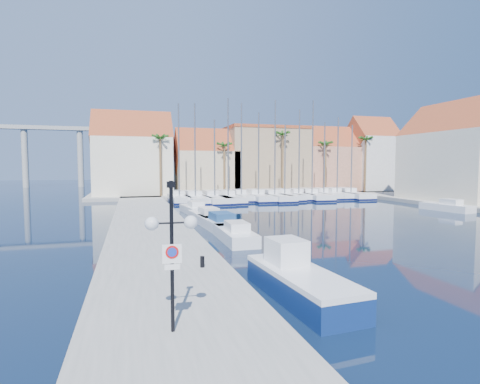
{
  "coord_description": "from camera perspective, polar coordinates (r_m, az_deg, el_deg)",
  "views": [
    {
      "loc": [
        -10.38,
        -16.1,
        5.15
      ],
      "look_at": [
        -1.88,
        12.99,
        3.0
      ],
      "focal_mm": 28.0,
      "sensor_mm": 36.0,
      "label": 1
    }
  ],
  "objects": [
    {
      "name": "ground",
      "position": [
        19.83,
        16.25,
        -11.16
      ],
      "size": [
        260.0,
        260.0,
        0.0
      ],
      "primitive_type": "plane",
      "color": "black",
      "rests_on": "ground"
    },
    {
      "name": "quay_west",
      "position": [
        30.03,
        -13.51,
        -5.45
      ],
      "size": [
        6.0,
        77.0,
        0.5
      ],
      "primitive_type": "cube",
      "color": "gray",
      "rests_on": "ground"
    },
    {
      "name": "shore_north",
      "position": [
        67.44,
        1.34,
        -0.11
      ],
      "size": [
        54.0,
        16.0,
        0.5
      ],
      "primitive_type": "cube",
      "color": "gray",
      "rests_on": "ground"
    },
    {
      "name": "lamp_post",
      "position": [
        10.53,
        -10.37,
        -6.23
      ],
      "size": [
        1.44,
        0.42,
        4.24
      ],
      "rotation": [
        0.0,
        0.0,
        -0.04
      ],
      "color": "black",
      "rests_on": "quay_west"
    },
    {
      "name": "bollard",
      "position": [
        17.48,
        -5.77,
        -10.52
      ],
      "size": [
        0.2,
        0.2,
        0.51
      ],
      "primitive_type": "cylinder",
      "color": "black",
      "rests_on": "quay_west"
    },
    {
      "name": "fishing_boat",
      "position": [
        15.12,
        8.91,
        -13.08
      ],
      "size": [
        2.43,
        6.21,
        2.13
      ],
      "rotation": [
        0.0,
        0.0,
        0.07
      ],
      "color": "navy",
      "rests_on": "ground"
    },
    {
      "name": "motorboat_west_0",
      "position": [
        25.62,
        -0.76,
        -6.38
      ],
      "size": [
        1.94,
        5.87,
        1.4
      ],
      "rotation": [
        0.0,
        0.0,
        -0.01
      ],
      "color": "white",
      "rests_on": "ground"
    },
    {
      "name": "motorboat_west_1",
      "position": [
        30.59,
        -3.11,
        -4.68
      ],
      "size": [
        2.71,
        7.22,
        1.4
      ],
      "rotation": [
        0.0,
        0.0,
        0.06
      ],
      "color": "white",
      "rests_on": "ground"
    },
    {
      "name": "motorboat_west_2",
      "position": [
        34.26,
        -5.06,
        -3.74
      ],
      "size": [
        2.57,
        6.47,
        1.4
      ],
      "rotation": [
        0.0,
        0.0,
        0.09
      ],
      "color": "white",
      "rests_on": "ground"
    },
    {
      "name": "motorboat_west_3",
      "position": [
        40.49,
        -6.91,
        -2.55
      ],
      "size": [
        2.49,
        6.22,
        1.4
      ],
      "rotation": [
        0.0,
        0.0,
        0.09
      ],
      "color": "white",
      "rests_on": "ground"
    },
    {
      "name": "motorboat_east_1",
      "position": [
        48.5,
        29.0,
        -1.94
      ],
      "size": [
        2.65,
        6.02,
        1.4
      ],
      "rotation": [
        0.0,
        0.0,
        0.14
      ],
      "color": "white",
      "rests_on": "ground"
    },
    {
      "name": "sailboat_0",
      "position": [
        53.28,
        -9.3,
        -0.88
      ],
      "size": [
        2.57,
        9.35,
        13.64
      ],
      "rotation": [
        0.0,
        0.0,
        0.01
      ],
      "color": "white",
      "rests_on": "ground"
    },
    {
      "name": "sailboat_1",
      "position": [
        52.81,
        -6.96,
        -0.93
      ],
      "size": [
        3.47,
        11.06,
        13.61
      ],
      "rotation": [
        0.0,
        0.0,
        0.05
      ],
      "color": "white",
      "rests_on": "ground"
    },
    {
      "name": "sailboat_2",
      "position": [
        52.77,
        -4.03,
        -0.95
      ],
      "size": [
        3.33,
        11.93,
        11.45
      ],
      "rotation": [
        0.0,
        0.0,
        0.02
      ],
      "color": "white",
      "rests_on": "ground"
    },
    {
      "name": "sailboat_3",
      "position": [
        53.27,
        -1.97,
        -0.86
      ],
      "size": [
        3.24,
        11.39,
        14.45
      ],
      "rotation": [
        0.0,
        0.0,
        -0.02
      ],
      "color": "white",
      "rests_on": "ground"
    },
    {
      "name": "sailboat_4",
      "position": [
        54.98,
        0.06,
        -0.65
      ],
      "size": [
        2.46,
        8.66,
        14.09
      ],
      "rotation": [
        0.0,
        0.0,
        0.02
      ],
      "color": "white",
      "rests_on": "ground"
    },
    {
      "name": "sailboat_5",
      "position": [
        55.35,
        2.64,
        -0.69
      ],
      "size": [
        3.44,
        11.24,
        12.76
      ],
      "rotation": [
        0.0,
        0.0,
        -0.05
      ],
      "color": "white",
      "rests_on": "ground"
    },
    {
      "name": "sailboat_6",
      "position": [
        55.48,
        5.06,
        -0.67
      ],
      "size": [
        3.14,
        11.0,
        14.54
      ],
      "rotation": [
        0.0,
        0.0,
        0.02
      ],
      "color": "white",
      "rests_on": "ground"
    },
    {
      "name": "sailboat_7",
      "position": [
        57.0,
        6.58,
        -0.58
      ],
      "size": [
        2.94,
        10.3,
        11.23
      ],
      "rotation": [
        0.0,
        0.0,
        0.02
      ],
      "color": "white",
      "rests_on": "ground"
    },
    {
      "name": "sailboat_8",
      "position": [
        57.98,
        8.76,
        -0.47
      ],
      "size": [
        3.12,
        9.07,
        13.52
      ],
      "rotation": [
        0.0,
        0.0,
        -0.09
      ],
      "color": "white",
      "rests_on": "ground"
    },
    {
      "name": "sailboat_9",
      "position": [
        58.73,
        10.65,
        -0.47
      ],
      "size": [
        4.01,
        11.92,
        14.91
      ],
      "rotation": [
        0.0,
        0.0,
        -0.08
      ],
      "color": "white",
      "rests_on": "ground"
    },
    {
      "name": "sailboat_10",
      "position": [
        60.09,
        12.42,
        -0.39
      ],
      "size": [
        2.65,
        9.13,
        11.75
      ],
      "rotation": [
        0.0,
        0.0,
        -0.03
      ],
      "color": "white",
      "rests_on": "ground"
    },
    {
      "name": "sailboat_11",
      "position": [
        61.4,
        14.31,
        -0.32
      ],
      "size": [
        2.67,
        9.5,
        12.68
      ],
      "rotation": [
        0.0,
        0.0,
        -0.02
      ],
      "color": "white",
      "rests_on": "ground"
    },
    {
      "name": "sailboat_12",
      "position": [
        61.97,
        16.26,
        -0.35
      ],
      "size": [
        3.72,
        11.31,
        11.43
      ],
      "rotation": [
        0.0,
        0.0,
        -0.07
      ],
      "color": "white",
      "rests_on": "ground"
    },
    {
      "name": "building_0",
      "position": [
        63.11,
        -16.02,
        5.15
      ],
      "size": [
        12.3,
        9.0,
        13.5
      ],
      "color": "beige",
      "rests_on": "shore_north"
    },
    {
      "name": "building_1",
      "position": [
        64.3,
        -5.21,
        4.17
      ],
      "size": [
        10.3,
        8.0,
        11.0
      ],
      "color": "tan",
      "rests_on": "shore_north"
    },
    {
      "name": "building_2",
      "position": [
        68.24,
        3.76,
        4.98
      ],
      "size": [
        14.2,
        10.2,
        11.5
      ],
      "color": "#9F8462",
      "rests_on": "shore_north"
    },
    {
      "name": "building_3",
      "position": [
        72.34,
        13.02,
        4.51
      ],
      "size": [
        10.3,
        8.0,
        12.0
      ],
      "color": "#B2765A",
      "rests_on": "shore_north"
    },
    {
      "name": "building_4",
      "position": [
        76.35,
        19.33,
        5.19
      ],
      "size": [
        8.3,
        8.0,
        14.0
      ],
      "color": "silver",
      "rests_on": "shore_north"
    },
    {
      "name": "building_6",
      "position": [
        58.36,
        30.4,
        4.85
      ],
      "size": [
        9.0,
        14.3,
        13.5
      ],
      "color": "beige",
      "rests_on": "shore_east"
    },
    {
      "name": "palm_0",
      "position": [
        58.39,
        -12.07,
        7.83
      ],
      "size": [
        2.6,
        2.6,
        10.15
      ],
      "color": "brown",
      "rests_on": "shore_north"
    },
    {
      "name": "palm_1",
      "position": [
        59.92,
        -2.41,
        6.91
      ],
      "size": [
        2.6,
        2.6,
        9.15
      ],
      "color": "brown",
      "rests_on": "shore_north"
    },
    {
      "name": "palm_2",
      "position": [
        63.19,
        6.52,
        8.45
      ],
      "size": [
        2.6,
        2.6,
        11.15
      ],
      "color": "brown",
      "rests_on": "shore_north"
    },
    {
      "name": "palm_3",
      "position": [
        66.6,
        12.91,
        6.93
      ],
      "size": [
        2.6,
        2.6,
        9.65
      ],
      "color": "brown",
      "rests_on": "shore_north"
    },
    {
      "name": "palm_4",
      "position": [
        70.89,
        18.63,
        7.4
      ],
      "size": [
        2.6,
        2.6,
        10.65
      ],
      "color": "brown",
      "rests_on": "shore_north"
    },
    {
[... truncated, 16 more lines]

